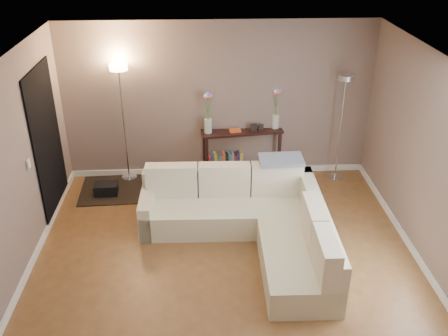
{
  "coord_description": "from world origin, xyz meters",
  "views": [
    {
      "loc": [
        -0.28,
        -4.89,
        4.07
      ],
      "look_at": [
        0.0,
        0.8,
        1.1
      ],
      "focal_mm": 40.0,
      "sensor_mm": 36.0,
      "label": 1
    }
  ],
  "objects_px": {
    "sectional_sofa": "(253,219)",
    "floor_lamp_unlit": "(343,107)",
    "floor_lamp_lit": "(122,101)",
    "console_table": "(237,150)"
  },
  "relations": [
    {
      "from": "sectional_sofa",
      "to": "floor_lamp_unlit",
      "type": "height_order",
      "value": "floor_lamp_unlit"
    },
    {
      "from": "floor_lamp_lit",
      "to": "floor_lamp_unlit",
      "type": "bearing_deg",
      "value": -2.61
    },
    {
      "from": "floor_lamp_unlit",
      "to": "floor_lamp_lit",
      "type": "bearing_deg",
      "value": 177.39
    },
    {
      "from": "console_table",
      "to": "floor_lamp_lit",
      "type": "relative_size",
      "value": 0.69
    },
    {
      "from": "sectional_sofa",
      "to": "floor_lamp_unlit",
      "type": "relative_size",
      "value": 1.37
    },
    {
      "from": "console_table",
      "to": "floor_lamp_unlit",
      "type": "xyz_separation_m",
      "value": [
        1.66,
        -0.22,
        0.81
      ]
    },
    {
      "from": "sectional_sofa",
      "to": "floor_lamp_lit",
      "type": "height_order",
      "value": "floor_lamp_lit"
    },
    {
      "from": "console_table",
      "to": "floor_lamp_unlit",
      "type": "relative_size",
      "value": 0.76
    },
    {
      "from": "floor_lamp_lit",
      "to": "console_table",
      "type": "bearing_deg",
      "value": 1.85
    },
    {
      "from": "floor_lamp_lit",
      "to": "floor_lamp_unlit",
      "type": "xyz_separation_m",
      "value": [
        3.49,
        -0.16,
        -0.12
      ]
    }
  ]
}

